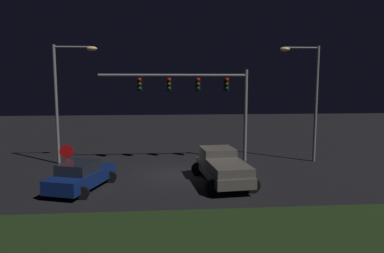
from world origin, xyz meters
TOP-DOWN VIEW (x-y plane):
  - ground_plane at (0.00, 0.00)m, footprint 80.00×80.00m
  - grass_median at (0.00, -9.85)m, footprint 23.01×6.68m
  - pickup_truck at (2.63, -2.13)m, footprint 3.23×5.57m
  - car_sedan at (-4.98, -2.78)m, footprint 3.32×4.74m
  - traffic_signal_gantry at (1.83, 3.24)m, footprint 10.32×0.56m
  - street_lamp_left at (-7.28, 3.46)m, footprint 2.96×0.44m
  - street_lamp_right at (9.51, 2.69)m, footprint 2.82×0.44m
  - stop_sign at (-5.93, -1.78)m, footprint 0.76×0.08m

SIDE VIEW (x-z plane):
  - ground_plane at x=0.00m, z-range 0.00..0.00m
  - grass_median at x=0.00m, z-range 0.00..0.10m
  - car_sedan at x=-4.98m, z-range -0.02..1.49m
  - pickup_truck at x=2.63m, z-range 0.10..1.90m
  - stop_sign at x=-5.93m, z-range 0.45..2.68m
  - traffic_signal_gantry at x=1.83m, z-range 1.78..8.28m
  - street_lamp_right at x=9.51m, z-range 1.08..9.19m
  - street_lamp_left at x=-7.28m, z-range 1.09..9.22m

